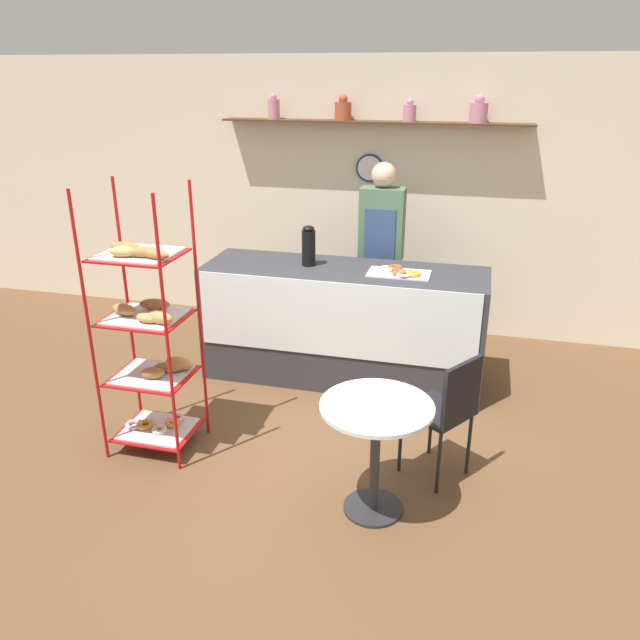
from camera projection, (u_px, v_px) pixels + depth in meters
ground_plane at (305, 451)px, 4.49m from camera, size 14.00×14.00×0.00m
back_wall at (373, 197)px, 6.28m from camera, size 10.00×0.30×2.70m
display_counter at (343, 324)px, 5.42m from camera, size 2.40×0.75×1.00m
pastry_rack at (150, 337)px, 4.25m from camera, size 0.58×0.50×1.89m
person_worker at (381, 251)px, 5.77m from camera, size 0.40×0.23×1.80m
cafe_table at (376, 432)px, 3.69m from camera, size 0.67×0.67×0.74m
cafe_chair at (448, 406)px, 4.00m from camera, size 0.53×0.53×0.89m
coffee_carafe at (309, 246)px, 5.27m from camera, size 0.12×0.12×0.34m
donut_tray_counter at (400, 272)px, 5.08m from camera, size 0.51×0.29×0.05m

